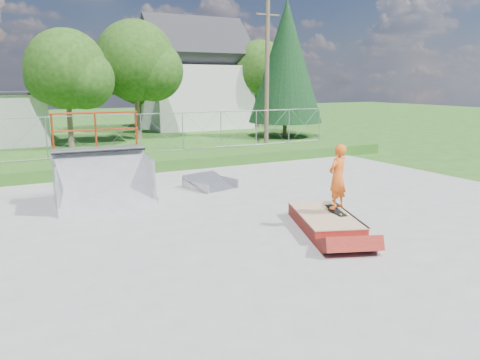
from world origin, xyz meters
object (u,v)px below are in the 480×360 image
object	(u,v)px
grind_box	(325,221)
flat_bank_ramp	(211,183)
skater	(337,180)
quarter_pipe	(102,161)

from	to	relation	value
grind_box	flat_bank_ramp	world-z (taller)	flat_bank_ramp
skater	grind_box	bearing A→B (deg)	-24.93
quarter_pipe	skater	xyz separation A→B (m)	(4.81, -4.98, -0.12)
quarter_pipe	grind_box	bearing A→B (deg)	-44.16
grind_box	quarter_pipe	bearing A→B (deg)	152.63
quarter_pipe	flat_bank_ramp	size ratio (longest dim) A/B	1.84
grind_box	skater	world-z (taller)	skater
flat_bank_ramp	skater	xyz separation A→B (m)	(0.99, -5.64, 1.05)
flat_bank_ramp	skater	distance (m)	5.82
grind_box	flat_bank_ramp	size ratio (longest dim) A/B	1.96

